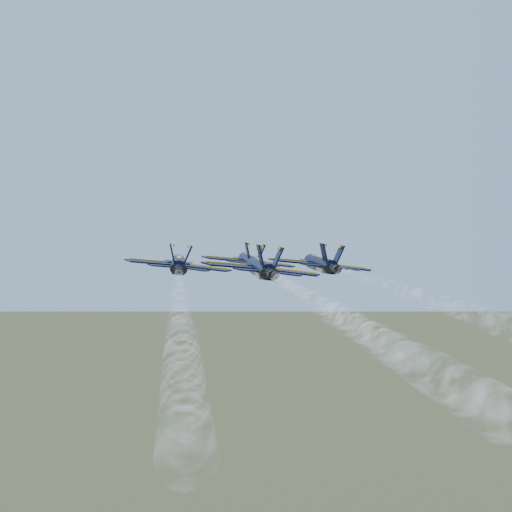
# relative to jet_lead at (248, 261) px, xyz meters

# --- Properties ---
(jet_lead) EXTENTS (14.05, 18.85, 4.08)m
(jet_lead) POSITION_rel_jet_lead_xyz_m (0.00, 0.00, 0.00)
(jet_lead) COLOR black
(jet_left) EXTENTS (14.05, 18.85, 4.08)m
(jet_left) POSITION_rel_jet_lead_xyz_m (-7.59, -13.92, 0.00)
(jet_left) COLOR black
(jet_right) EXTENTS (14.05, 18.85, 4.08)m
(jet_right) POSITION_rel_jet_lead_xyz_m (11.35, -9.56, 0.00)
(jet_right) COLOR black
(jet_slot) EXTENTS (14.05, 18.85, 4.08)m
(jet_slot) POSITION_rel_jet_lead_xyz_m (4.78, -22.89, 0.00)
(jet_slot) COLOR black
(smoke_trail_lead) EXTENTS (18.71, 69.14, 1.98)m
(smoke_trail_lead) POSITION_rel_jet_lead_xyz_m (12.54, -50.07, 0.04)
(smoke_trail_lead) COLOR white
(smoke_trail_left) EXTENTS (18.71, 69.14, 1.98)m
(smoke_trail_left) POSITION_rel_jet_lead_xyz_m (4.95, -63.99, 0.04)
(smoke_trail_left) COLOR white
(smoke_trail_right) EXTENTS (18.71, 69.14, 1.98)m
(smoke_trail_right) POSITION_rel_jet_lead_xyz_m (23.89, -59.64, 0.04)
(smoke_trail_right) COLOR white
(smoke_trail_slot) EXTENTS (18.71, 69.14, 1.98)m
(smoke_trail_slot) POSITION_rel_jet_lead_xyz_m (17.32, -72.96, 0.04)
(smoke_trail_slot) COLOR white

